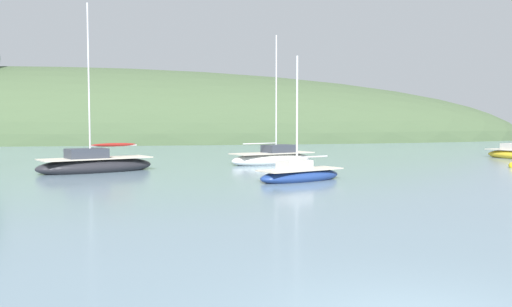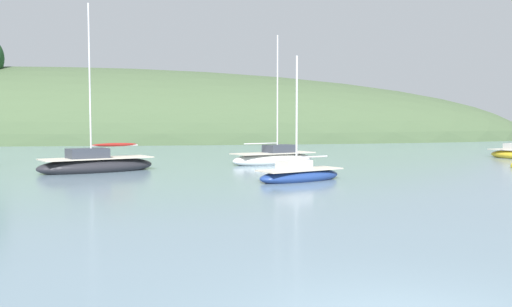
# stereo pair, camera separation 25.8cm
# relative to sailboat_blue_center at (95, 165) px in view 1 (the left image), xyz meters

# --- Properties ---
(far_shoreline_hill) EXTENTS (150.00, 36.00, 26.12)m
(far_shoreline_hill) POSITION_rel_sailboat_blue_center_xyz_m (-16.45, 50.25, -0.30)
(far_shoreline_hill) COLOR #425638
(far_shoreline_hill) RESTS_ON ground
(sailboat_blue_center) EXTENTS (6.86, 5.20, 9.66)m
(sailboat_blue_center) POSITION_rel_sailboat_blue_center_xyz_m (0.00, 0.00, 0.00)
(sailboat_blue_center) COLOR #232328
(sailboat_blue_center) RESTS_ON ground
(sailboat_navy_dinghy) EXTENTS (4.85, 3.62, 6.11)m
(sailboat_navy_dinghy) POSITION_rel_sailboat_blue_center_xyz_m (10.62, -5.79, -0.10)
(sailboat_navy_dinghy) COLOR navy
(sailboat_navy_dinghy) RESTS_ON ground
(sailboat_orange_cutter) EXTENTS (6.56, 4.71, 8.85)m
(sailboat_orange_cutter) POSITION_rel_sailboat_blue_center_xyz_m (10.84, 4.43, -0.02)
(sailboat_orange_cutter) COLOR white
(sailboat_orange_cutter) RESTS_ON ground
(mooring_buoy_inner) EXTENTS (0.44, 0.44, 0.54)m
(mooring_buoy_inner) POSITION_rel_sailboat_blue_center_xyz_m (25.15, -0.19, -0.29)
(mooring_buoy_inner) COLOR yellow
(mooring_buoy_inner) RESTS_ON ground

